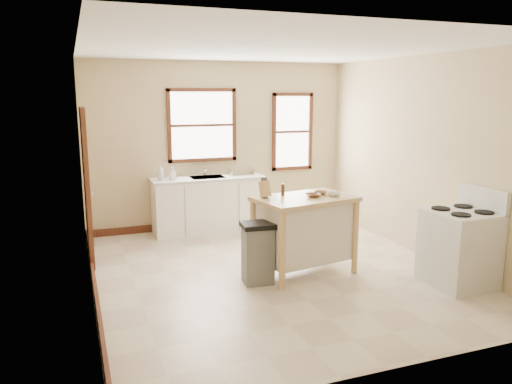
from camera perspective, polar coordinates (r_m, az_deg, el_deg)
floor at (r=6.56m, az=2.15°, el=-9.08°), size 5.00×5.00×0.00m
ceiling at (r=6.17m, az=2.35°, el=16.10°), size 5.00×5.00×0.00m
wall_back at (r=8.56m, az=-4.21°, el=5.32°), size 4.50×0.04×2.80m
wall_left at (r=5.75m, az=-18.96°, el=1.86°), size 0.04×5.00×2.80m
wall_right at (r=7.37m, az=18.67°, el=3.81°), size 0.04×5.00×2.80m
window_main at (r=8.43m, az=-6.18°, el=7.59°), size 1.17×0.06×1.22m
window_side at (r=8.99m, az=4.16°, el=6.88°), size 0.77×0.06×1.37m
door_left at (r=7.09m, az=-18.77°, el=0.67°), size 0.06×0.90×2.10m
baseboard_back at (r=8.77m, az=-4.03°, el=-3.44°), size 4.50×0.04×0.12m
baseboard_left at (r=6.10m, az=-17.87°, el=-10.64°), size 0.04×5.00×0.12m
sink_counter at (r=8.34m, az=-5.52°, el=-1.39°), size 1.86×0.62×0.92m
faucet at (r=8.41m, az=-5.91°, el=2.65°), size 0.03×0.03×0.22m
soap_bottle_a at (r=8.03m, az=-10.86°, el=2.20°), size 0.11×0.11×0.25m
soap_bottle_b at (r=8.06m, az=-9.54°, el=2.12°), size 0.11×0.11×0.20m
dish_rack at (r=8.43m, az=-1.78°, el=2.32°), size 0.43×0.33×0.10m
kitchen_island at (r=6.41m, az=5.53°, el=-4.93°), size 1.34×0.98×1.00m
knife_block at (r=6.19m, az=1.02°, el=0.26°), size 0.12×0.12×0.20m
pepper_grinder at (r=6.35m, az=3.09°, el=0.28°), size 0.06×0.06×0.15m
bowl_a at (r=6.28m, az=6.55°, el=-0.37°), size 0.20×0.20×0.04m
bowl_b at (r=6.46m, az=7.43°, el=-0.10°), size 0.24×0.24×0.04m
bowl_c at (r=6.37m, az=8.89°, el=-0.24°), size 0.18×0.18×0.05m
trash_bin at (r=6.07m, az=0.20°, el=-6.98°), size 0.42×0.36×0.76m
gas_stove at (r=6.44m, az=22.27°, el=-4.81°), size 0.73×0.74×1.18m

